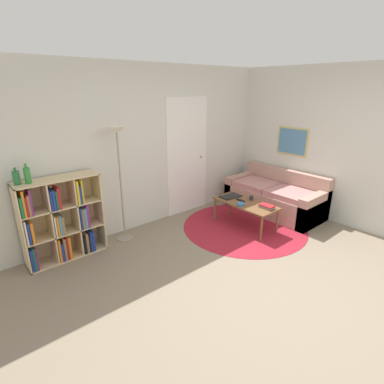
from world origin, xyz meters
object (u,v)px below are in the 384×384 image
at_px(bookshelf, 61,221).
at_px(bottle_middle, 27,175).
at_px(floor_lamp, 118,147).
at_px(laptop, 231,196).
at_px(coffee_table, 245,205).
at_px(bowl, 241,204).
at_px(bottle_left, 16,178).
at_px(couch, 276,197).
at_px(cup, 251,198).

xyz_separation_m(bookshelf, bottle_middle, (-0.29, -0.01, 0.70)).
xyz_separation_m(floor_lamp, bottle_middle, (-1.18, 0.06, -0.20)).
distance_m(bookshelf, laptop, 2.73).
bearing_deg(coffee_table, floor_lamp, 152.21).
relative_size(bowl, bottle_left, 0.60).
xyz_separation_m(couch, laptop, (-0.96, 0.28, 0.16)).
xyz_separation_m(couch, bottle_middle, (-3.90, 0.92, 0.96)).
xyz_separation_m(coffee_table, bottle_left, (-3.04, 1.01, 0.84)).
height_order(couch, laptop, couch).
xyz_separation_m(coffee_table, bowl, (-0.16, -0.03, 0.07)).
relative_size(couch, bottle_left, 8.48).
relative_size(cup, bottle_middle, 0.30).
bearing_deg(couch, bowl, -174.93).
height_order(laptop, bowl, bowl).
bearing_deg(bowl, bottle_left, 160.18).
bearing_deg(couch, bookshelf, 165.62).
distance_m(floor_lamp, bowl, 2.10).
bearing_deg(bowl, coffee_table, 11.66).
bearing_deg(floor_lamp, couch, -17.42).
height_order(coffee_table, bowl, bowl).
xyz_separation_m(coffee_table, laptop, (0.02, 0.35, 0.05)).
bearing_deg(couch, bottle_left, 166.82).
height_order(couch, coffee_table, couch).
bearing_deg(cup, coffee_table, -173.65).
bearing_deg(laptop, coffee_table, -92.77).
bearing_deg(bottle_left, bookshelf, -2.09).
bearing_deg(bottle_middle, coffee_table, -18.61).
distance_m(floor_lamp, couch, 3.08).
xyz_separation_m(bookshelf, coffee_table, (2.64, -0.99, -0.15)).
distance_m(cup, bottle_left, 3.45).
bearing_deg(bookshelf, coffee_table, -20.65).
xyz_separation_m(floor_lamp, bottle_left, (-1.29, 0.09, -0.21)).
xyz_separation_m(cup, bottle_middle, (-3.10, 0.97, 0.77)).
bearing_deg(floor_lamp, bookshelf, 175.43).
xyz_separation_m(bookshelf, bowl, (2.48, -1.03, -0.08)).
xyz_separation_m(bookshelf, bottle_left, (-0.41, 0.01, 0.69)).
relative_size(bookshelf, cup, 15.70).
bearing_deg(cup, laptop, 114.65).
bearing_deg(bowl, laptop, 65.76).
bearing_deg(couch, cup, -176.49).
bearing_deg(bookshelf, cup, -19.16).
height_order(laptop, bottle_middle, bottle_middle).
xyz_separation_m(laptop, bottle_middle, (-2.95, 0.64, 0.80)).
height_order(bookshelf, bottle_middle, bottle_middle).
height_order(bookshelf, bowl, bookshelf).
bearing_deg(bottle_left, floor_lamp, -3.79).
bearing_deg(floor_lamp, bottle_middle, 176.94).
distance_m(bottle_left, bottle_middle, 0.12).
xyz_separation_m(cup, bottle_left, (-3.21, 0.99, 0.76)).
distance_m(laptop, cup, 0.37).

